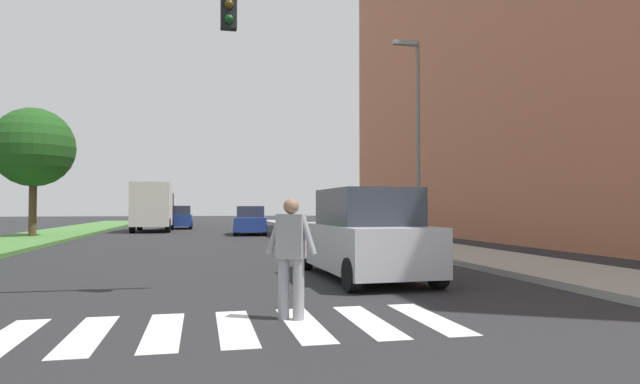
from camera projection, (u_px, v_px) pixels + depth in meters
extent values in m
plane|color=#262628|center=(200.00, 236.00, 29.33)|extent=(140.00, 140.00, 0.00)
cube|color=silver|center=(6.00, 338.00, 6.37)|extent=(0.45, 2.20, 0.01)
cube|color=silver|center=(87.00, 335.00, 6.57)|extent=(0.45, 2.20, 0.01)
cube|color=silver|center=(163.00, 331.00, 6.76)|extent=(0.45, 2.20, 0.01)
cube|color=silver|center=(235.00, 327.00, 6.96)|extent=(0.45, 2.20, 0.01)
cube|color=silver|center=(303.00, 324.00, 7.15)|extent=(0.45, 2.20, 0.01)
cube|color=silver|center=(368.00, 321.00, 7.35)|extent=(0.45, 2.20, 0.01)
cube|color=silver|center=(429.00, 318.00, 7.55)|extent=(0.45, 2.20, 0.01)
cube|color=#477A38|center=(31.00, 238.00, 25.65)|extent=(4.01, 64.00, 0.15)
cylinder|color=#4C3823|center=(33.00, 203.00, 26.47)|extent=(0.36, 0.36, 3.23)
sphere|color=#1E4C19|center=(34.00, 147.00, 26.55)|extent=(3.91, 3.91, 3.91)
cube|color=#B76B4C|center=(621.00, 39.00, 26.16)|extent=(14.83, 39.25, 19.60)
cube|color=#9E9991|center=(355.00, 235.00, 29.16)|extent=(3.00, 64.00, 0.15)
cube|color=black|center=(229.00, 7.00, 9.43)|extent=(0.28, 0.20, 0.80)
sphere|color=#4C380F|center=(229.00, 4.00, 9.31)|extent=(0.16, 0.16, 0.16)
sphere|color=#0F3F19|center=(229.00, 19.00, 9.30)|extent=(0.16, 0.16, 0.16)
cylinder|color=slate|center=(418.00, 143.00, 19.46)|extent=(0.14, 0.14, 7.50)
cube|color=gray|center=(405.00, 43.00, 19.46)|extent=(0.90, 0.24, 0.16)
cylinder|color=gray|center=(298.00, 289.00, 7.44)|extent=(0.22, 0.22, 0.85)
cylinder|color=gray|center=(283.00, 289.00, 7.50)|extent=(0.22, 0.22, 0.85)
cube|color=gray|center=(291.00, 236.00, 7.49)|extent=(0.45, 0.39, 0.62)
cylinder|color=gray|center=(307.00, 234.00, 7.42)|extent=(0.28, 0.20, 0.58)
cylinder|color=gray|center=(275.00, 234.00, 7.55)|extent=(0.28, 0.20, 0.58)
sphere|color=#8C664C|center=(291.00, 206.00, 7.50)|extent=(0.30, 0.30, 0.22)
cube|color=#B7B7BC|center=(363.00, 246.00, 11.88)|extent=(2.05, 4.66, 0.96)
cube|color=#2D333D|center=(367.00, 207.00, 11.69)|extent=(1.75, 2.58, 0.79)
cylinder|color=black|center=(307.00, 257.00, 13.45)|extent=(0.24, 0.65, 0.64)
cylinder|color=black|center=(372.00, 255.00, 13.88)|extent=(0.24, 0.65, 0.64)
cylinder|color=black|center=(351.00, 275.00, 9.87)|extent=(0.24, 0.65, 0.64)
cylinder|color=black|center=(438.00, 272.00, 10.30)|extent=(0.24, 0.65, 0.64)
cube|color=navy|center=(251.00, 224.00, 30.90)|extent=(2.19, 4.55, 0.78)
cube|color=#2D333D|center=(251.00, 212.00, 31.14)|extent=(1.73, 2.13, 0.64)
cylinder|color=black|center=(265.00, 230.00, 29.25)|extent=(0.28, 0.66, 0.64)
cylinder|color=black|center=(235.00, 230.00, 29.06)|extent=(0.28, 0.66, 0.64)
cylinder|color=black|center=(264.00, 228.00, 32.72)|extent=(0.28, 0.66, 0.64)
cylinder|color=black|center=(238.00, 228.00, 32.53)|extent=(0.28, 0.66, 0.64)
cube|color=navy|center=(180.00, 220.00, 39.41)|extent=(1.77, 4.14, 0.80)
cube|color=#2D333D|center=(180.00, 210.00, 39.23)|extent=(1.55, 1.86, 0.66)
cylinder|color=black|center=(170.00, 224.00, 40.80)|extent=(0.22, 0.64, 0.64)
cylinder|color=black|center=(191.00, 224.00, 41.15)|extent=(0.22, 0.64, 0.64)
cylinder|color=black|center=(167.00, 225.00, 37.64)|extent=(0.22, 0.64, 0.64)
cylinder|color=black|center=(190.00, 225.00, 38.00)|extent=(0.22, 0.64, 0.64)
cube|color=gray|center=(171.00, 218.00, 47.94)|extent=(2.03, 4.33, 0.82)
cube|color=#2D333D|center=(171.00, 210.00, 47.76)|extent=(1.68, 1.99, 0.67)
cylinder|color=black|center=(162.00, 221.00, 49.32)|extent=(0.26, 0.65, 0.64)
cylinder|color=black|center=(180.00, 221.00, 49.76)|extent=(0.26, 0.65, 0.64)
cylinder|color=black|center=(161.00, 222.00, 46.10)|extent=(0.26, 0.65, 0.64)
cylinder|color=black|center=(181.00, 222.00, 46.55)|extent=(0.26, 0.65, 0.64)
cube|color=black|center=(156.00, 209.00, 36.95)|extent=(2.30, 2.00, 2.20)
cube|color=beige|center=(152.00, 204.00, 33.93)|extent=(2.30, 4.20, 2.70)
cylinder|color=black|center=(140.00, 224.00, 36.69)|extent=(0.30, 0.90, 0.90)
cylinder|color=black|center=(172.00, 223.00, 37.15)|extent=(0.30, 0.90, 0.90)
cylinder|color=black|center=(132.00, 226.00, 32.64)|extent=(0.30, 0.90, 0.90)
cylinder|color=black|center=(168.00, 225.00, 33.10)|extent=(0.30, 0.90, 0.90)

